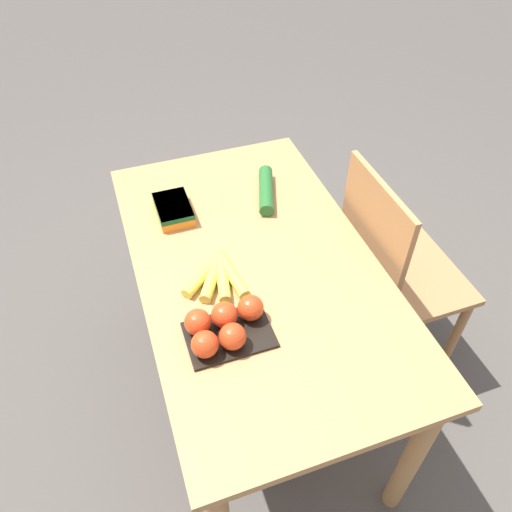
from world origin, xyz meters
The scene contains 7 objects.
ground_plane centered at (0.00, 0.00, 0.00)m, with size 12.00×12.00×0.00m, color #4C4742.
dining_table centered at (0.00, 0.00, 0.63)m, with size 1.27×0.73×0.74m.
chair centered at (0.00, 0.53, 0.50)m, with size 0.42×0.40×0.94m.
banana_bunch centered at (0.03, -0.13, 0.76)m, with size 0.20×0.19×0.04m.
tomato_pack centered at (0.23, -0.17, 0.78)m, with size 0.16×0.23×0.08m.
carrot_bag centered at (-0.31, -0.19, 0.77)m, with size 0.17×0.11×0.05m.
cucumber_near centered at (-0.30, 0.14, 0.77)m, with size 0.24×0.12×0.05m.
Camera 1 is at (1.02, -0.35, 1.85)m, focal length 35.00 mm.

